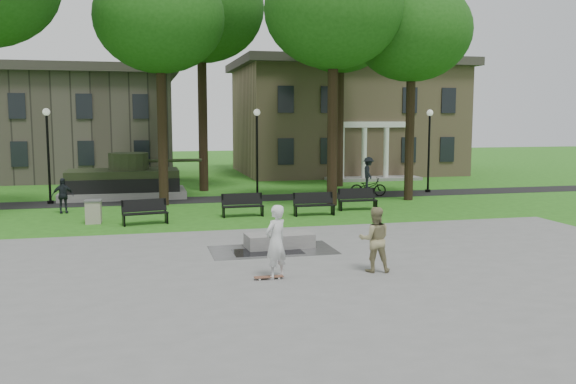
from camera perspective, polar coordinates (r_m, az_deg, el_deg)
The scene contains 26 objects.
ground at distance 20.91m, azimuth 2.00°, elevation -4.80°, with size 120.00×120.00×0.00m, color #266116.
plaza at distance 16.28m, azimuth 6.75°, elevation -8.22°, with size 22.00×16.00×0.02m, color gray.
footpath at distance 32.48m, azimuth -3.65°, elevation -0.59°, with size 44.00×2.60×0.01m, color black.
building_right at distance 48.28m, azimuth 5.26°, elevation 7.02°, with size 17.00×12.00×8.60m.
building_left at distance 46.56m, azimuth -20.39°, elevation 5.70°, with size 15.00×10.00×7.20m, color #4C443D.
tree_1 at distance 30.61m, azimuth -11.93°, elevation 15.63°, with size 6.20×6.20×11.63m.
tree_2 at distance 30.05m, azimuth 4.28°, elevation 16.62°, with size 6.60×6.60×12.16m.
tree_3 at distance 32.48m, azimuth 11.55°, elevation 14.49°, with size 6.00×6.00×11.19m.
tree_4 at distance 36.42m, azimuth -8.15°, elevation 16.57°, with size 7.20×7.20×13.50m.
tree_5 at distance 38.54m, azimuth 4.94°, elevation 14.99°, with size 6.40×6.40×12.44m.
lamp_left at distance 32.38m, azimuth -21.54°, elevation 3.87°, with size 0.36×0.36×4.73m.
lamp_mid at distance 32.62m, azimuth -2.91°, elevation 4.36°, with size 0.36×0.36×4.73m.
lamp_right at distance 35.82m, azimuth 13.06°, elevation 4.42°, with size 0.36×0.36×4.73m.
tank_monument at distance 33.91m, azimuth -15.07°, elevation 0.95°, with size 7.45×3.40×2.40m.
puddle at distance 19.50m, azimuth -1.92°, elevation -5.60°, with size 2.20×1.20×0.00m, color black.
concrete_block at distance 20.13m, azimuth -0.82°, elevation -4.55°, with size 2.20×1.00×0.45m, color gray.
skateboard at distance 16.26m, azimuth -1.81°, elevation -8.03°, with size 0.78×0.20×0.07m, color brown.
skateboarder at distance 16.13m, azimuth -1.14°, elevation -4.68°, with size 0.72×0.47×1.97m, color silver.
friend_watching at distance 17.00m, azimuth 8.12°, elevation -4.42°, with size 0.88×0.69×1.81m, color #92885E.
pedestrian_walker at distance 29.11m, azimuth -20.34°, elevation -0.32°, with size 0.93×0.39×1.59m, color black.
cyclist at distance 33.49m, azimuth 7.52°, elevation 1.10°, with size 2.04×1.20×2.15m.
park_bench_0 at distance 25.15m, azimuth -13.22°, elevation -1.78°, with size 1.85×0.83×1.00m.
park_bench_1 at distance 26.51m, azimuth -4.28°, elevation -1.17°, with size 1.81×0.56×1.00m.
park_bench_2 at distance 26.77m, azimuth 2.42°, elevation -1.08°, with size 1.81×0.54×1.00m.
park_bench_3 at distance 28.50m, azimuth 6.50°, elevation -0.63°, with size 1.81×0.58×1.00m.
trash_bin at distance 25.94m, azimuth -17.74°, elevation -1.74°, with size 0.68×0.68×0.96m.
Camera 1 is at (-5.48, -19.73, 4.25)m, focal length 38.00 mm.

